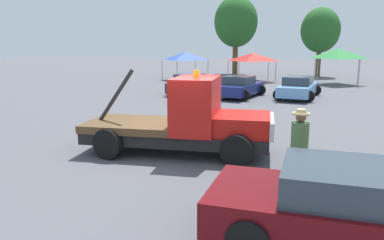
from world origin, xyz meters
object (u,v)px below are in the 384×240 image
object	(u,v)px
foreground_car	(361,209)
canopy_tent_red	(253,57)
tow_truck	(188,122)
person_near_truck	(300,142)
parked_car_skyblue	(298,87)
canopy_tent_blue	(185,56)
tree_center	(320,30)
parked_car_charcoal	(191,84)
parked_car_navy	(240,87)
canopy_tent_green	(338,53)
tree_left	(236,22)

from	to	relation	value
foreground_car	canopy_tent_red	bearing A→B (deg)	102.28
tow_truck	person_near_truck	size ratio (longest dim) A/B	3.22
parked_car_skyblue	canopy_tent_blue	world-z (taller)	canopy_tent_blue
tow_truck	canopy_tent_red	distance (m)	23.45
tree_center	parked_car_charcoal	bearing A→B (deg)	-110.62
foreground_car	parked_car_navy	xyz separation A→B (m)	(-6.51, 16.38, -0.00)
parked_car_skyblue	canopy_tent_green	world-z (taller)	canopy_tent_green
parked_car_charcoal	foreground_car	bearing A→B (deg)	-148.99
parked_car_navy	canopy_tent_red	distance (m)	10.84
parked_car_navy	canopy_tent_green	world-z (taller)	canopy_tent_green
canopy_tent_red	tree_left	bearing A→B (deg)	116.61
canopy_tent_red	parked_car_skyblue	bearing A→B (deg)	-61.56
parked_car_navy	canopy_tent_blue	xyz separation A→B (m)	(-7.77, 9.41, 1.58)
foreground_car	canopy_tent_green	xyz separation A→B (m)	(-1.21, 27.12, 1.87)
foreground_car	canopy_tent_red	world-z (taller)	canopy_tent_red
foreground_car	tree_left	world-z (taller)	tree_left
canopy_tent_green	tree_center	world-z (taller)	tree_center
tree_center	canopy_tent_green	bearing A→B (deg)	-74.99
foreground_car	canopy_tent_blue	bearing A→B (deg)	114.23
tow_truck	tree_center	bearing A→B (deg)	76.27
foreground_car	tow_truck	bearing A→B (deg)	135.60
person_near_truck	tree_center	world-z (taller)	tree_center
tree_center	parked_car_skyblue	bearing A→B (deg)	-89.46
canopy_tent_red	canopy_tent_green	bearing A→B (deg)	1.19
canopy_tent_blue	canopy_tent_red	size ratio (longest dim) A/B	0.93
foreground_car	tree_left	bearing A→B (deg)	104.52
person_near_truck	parked_car_navy	bearing A→B (deg)	-20.82
foreground_car	parked_car_skyblue	world-z (taller)	same
tow_truck	canopy_tent_green	xyz separation A→B (m)	(3.41, 23.29, 1.56)
person_near_truck	canopy_tent_green	bearing A→B (deg)	-41.37
parked_car_navy	foreground_car	bearing A→B (deg)	-152.70
foreground_car	tree_left	distance (m)	37.07
tree_center	tree_left	bearing A→B (deg)	-179.30
parked_car_navy	tree_left	bearing A→B (deg)	22.69
tow_truck	person_near_truck	distance (m)	3.73
tow_truck	canopy_tent_blue	bearing A→B (deg)	102.50
person_near_truck	canopy_tent_red	xyz separation A→B (m)	(-7.02, 24.69, 1.09)
tow_truck	canopy_tent_blue	world-z (taller)	canopy_tent_blue
canopy_tent_green	tow_truck	bearing A→B (deg)	-98.34
tow_truck	canopy_tent_red	xyz separation A→B (m)	(-3.63, 23.14, 1.20)
parked_car_navy	canopy_tent_blue	world-z (taller)	canopy_tent_blue
tow_truck	foreground_car	size ratio (longest dim) A/B	1.15
tow_truck	tree_center	distance (m)	31.20
parked_car_navy	parked_car_skyblue	size ratio (longest dim) A/B	0.93
tow_truck	canopy_tent_blue	xyz separation A→B (m)	(-9.65, 21.96, 1.26)
person_near_truck	canopy_tent_green	size ratio (longest dim) A/B	0.54
tree_left	foreground_car	bearing A→B (deg)	-70.74
canopy_tent_blue	tree_center	xyz separation A→B (m)	(11.01, 8.99, 2.44)
tow_truck	parked_car_charcoal	size ratio (longest dim) A/B	1.37
tow_truck	tree_center	xyz separation A→B (m)	(1.36, 30.95, 3.69)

